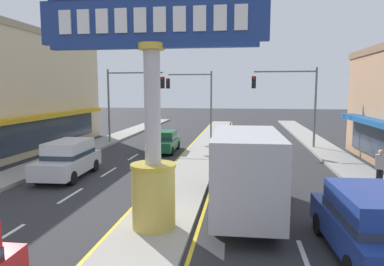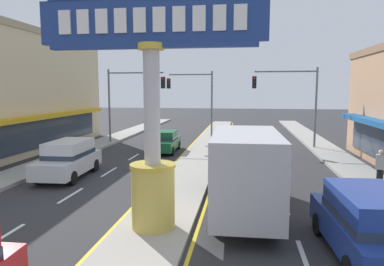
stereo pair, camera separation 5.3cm
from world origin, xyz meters
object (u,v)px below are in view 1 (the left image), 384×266
Objects in this scene: box_truck_far_right_lane at (245,169)px; district_sign at (153,120)px; traffic_light_median_far at (195,93)px; sedan_near_right_lane at (164,141)px; traffic_light_right_side at (292,94)px; pedestrian_far_side at (380,167)px; suv_near_left_lane at (368,223)px; traffic_light_left_side at (129,93)px; suv_mid_left_lane at (68,158)px.

district_sign is at bearing -145.22° from box_truck_far_right_lane.
sedan_near_right_lane is (-1.32, -6.99, -3.41)m from traffic_light_median_far.
traffic_light_right_side and traffic_light_median_far have the same top height.
traffic_light_right_side reaches higher than box_truck_far_right_lane.
box_truck_far_right_lane is at bearing -64.78° from sedan_near_right_lane.
pedestrian_far_side is at bearing -56.96° from traffic_light_median_far.
traffic_light_median_far is at bearing 109.14° from suv_near_left_lane.
suv_near_left_lane is (7.72, -22.23, -3.21)m from traffic_light_median_far.
traffic_light_right_side is 1.00× the size of traffic_light_median_far.
suv_near_left_lane is 6.89m from pedestrian_far_side.
traffic_light_left_side is at bearing 121.61° from box_truck_far_right_lane.
suv_near_left_lane is (-0.28, -17.86, -3.26)m from traffic_light_right_side.
traffic_light_median_far is at bearing 39.47° from traffic_light_left_side.
suv_near_left_lane is 14.30m from suv_mid_left_lane.
pedestrian_far_side is at bearing 67.89° from suv_near_left_lane.
suv_near_left_lane is at bearing -55.25° from traffic_light_left_side.
traffic_light_left_side is 0.89× the size of box_truck_far_right_lane.
suv_mid_left_lane is 2.62× the size of pedestrian_far_side.
pedestrian_far_side is at bearing 31.72° from district_sign.
pedestrian_far_side reaches higher than suv_mid_left_lane.
traffic_light_median_far reaches higher than pedestrian_far_side.
traffic_light_median_far is 7.88m from sedan_near_right_lane.
traffic_light_left_side is at bearing 110.53° from district_sign.
sedan_near_right_lane is at bearing -164.33° from traffic_light_right_side.
box_truck_far_right_lane is (9.36, -15.21, -2.55)m from traffic_light_left_side.
traffic_light_left_side is at bearing 124.75° from suv_near_left_lane.
traffic_light_left_side reaches higher than pedestrian_far_side.
suv_mid_left_lane is at bearing 176.74° from pedestrian_far_side.
district_sign is at bearing -45.44° from suv_mid_left_lane.
district_sign is at bearing 171.09° from suv_near_left_lane.
traffic_light_left_side is at bearing 142.18° from pedestrian_far_side.
traffic_light_right_side is 16.82m from suv_mid_left_lane.
district_sign is 18.40m from traffic_light_left_side.
pedestrian_far_side is at bearing -3.26° from suv_mid_left_lane.
suv_mid_left_lane reaches higher than sedan_near_right_lane.
traffic_light_left_side is 1.00× the size of traffic_light_right_side.
suv_near_left_lane reaches higher than sedan_near_right_lane.
traffic_light_right_side is at bearing 69.10° from district_sign.
traffic_light_left_side is 19.50m from pedestrian_far_side.
sedan_near_right_lane is (-9.32, -2.61, -3.46)m from traffic_light_right_side.
pedestrian_far_side reaches higher than suv_near_left_lane.
traffic_light_median_far is (-1.55, 21.26, 0.59)m from district_sign.
traffic_light_left_side is 22.38m from suv_near_left_lane.
traffic_light_median_far reaches higher than box_truck_far_right_lane.
suv_mid_left_lane is at bearing -107.13° from traffic_light_median_far.
traffic_light_left_side is 5.79m from sedan_near_right_lane.
district_sign is 18.09m from traffic_light_right_side.
traffic_light_left_side is 6.35m from traffic_light_median_far.
sedan_near_right_lane is at bearing 142.69° from pedestrian_far_side.
pedestrian_far_side is at bearing -37.82° from traffic_light_left_side.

